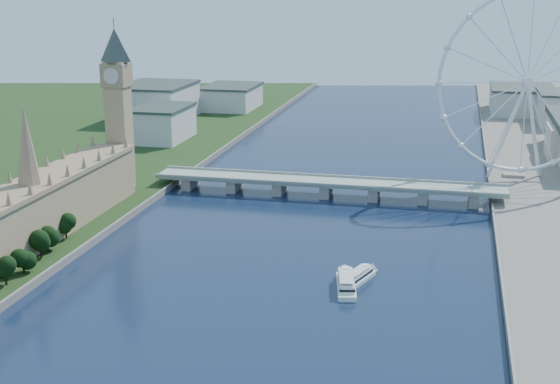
% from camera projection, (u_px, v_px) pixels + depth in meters
% --- Properties ---
extents(parliament_range, '(24.00, 200.00, 70.00)m').
position_uv_depth(parliament_range, '(32.00, 213.00, 390.55)').
color(parliament_range, tan).
rests_on(parliament_range, ground).
extents(big_ben, '(20.02, 20.02, 110.00)m').
position_uv_depth(big_ben, '(117.00, 88.00, 479.47)').
color(big_ben, tan).
rests_on(big_ben, ground).
extents(westminster_bridge, '(220.00, 22.00, 9.50)m').
position_uv_depth(westminster_bridge, '(327.00, 185.00, 488.55)').
color(westminster_bridge, gray).
rests_on(westminster_bridge, ground).
extents(london_eye, '(113.60, 39.12, 124.30)m').
position_uv_depth(london_eye, '(527.00, 83.00, 498.63)').
color(london_eye, silver).
rests_on(london_eye, ground).
extents(city_skyline, '(505.00, 280.00, 32.00)m').
position_uv_depth(city_skyline, '(415.00, 107.00, 722.07)').
color(city_skyline, beige).
rests_on(city_skyline, ground).
extents(tour_boat_near, '(13.90, 32.96, 7.09)m').
position_uv_depth(tour_boat_near, '(346.00, 289.00, 342.09)').
color(tour_boat_near, white).
rests_on(tour_boat_near, ground).
extents(tour_boat_far, '(15.32, 27.77, 5.94)m').
position_uv_depth(tour_boat_far, '(358.00, 281.00, 350.68)').
color(tour_boat_far, white).
rests_on(tour_boat_far, ground).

